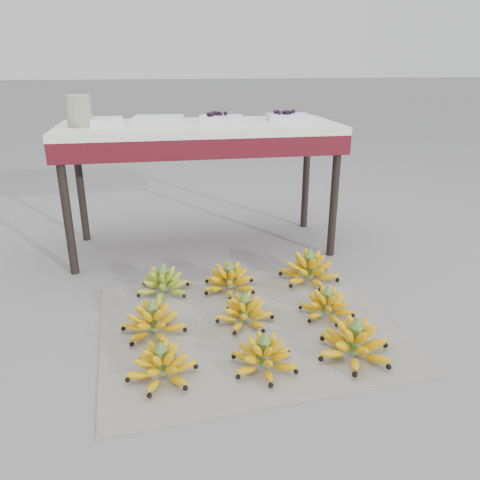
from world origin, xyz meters
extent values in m
plane|color=gray|center=(0.00, 0.00, 0.00)|extent=(60.00, 60.00, 0.00)
cube|color=silver|center=(-0.07, -0.05, 0.00)|extent=(1.32, 1.14, 0.01)
ellipsoid|color=#F2B70B|center=(-0.44, -0.35, 0.04)|extent=(0.27, 0.27, 0.08)
ellipsoid|color=#F2B70B|center=(-0.44, -0.35, 0.08)|extent=(0.19, 0.19, 0.06)
ellipsoid|color=#F2B70B|center=(-0.44, -0.35, 0.11)|extent=(0.12, 0.12, 0.05)
cylinder|color=#4F742F|center=(-0.44, -0.35, 0.08)|extent=(0.04, 0.04, 0.10)
cone|color=#4F742F|center=(-0.44, -0.35, 0.14)|extent=(0.05, 0.05, 0.04)
ellipsoid|color=#F2B70B|center=(-0.06, -0.36, 0.04)|extent=(0.33, 0.33, 0.07)
ellipsoid|color=#F2B70B|center=(-0.06, -0.36, 0.08)|extent=(0.23, 0.23, 0.06)
ellipsoid|color=#F2B70B|center=(-0.06, -0.36, 0.11)|extent=(0.15, 0.15, 0.05)
cylinder|color=#4F742F|center=(-0.06, -0.36, 0.08)|extent=(0.04, 0.04, 0.10)
cone|color=#4F742F|center=(-0.06, -0.36, 0.14)|extent=(0.05, 0.05, 0.04)
ellipsoid|color=#F2B70B|center=(0.30, -0.35, 0.05)|extent=(0.31, 0.31, 0.09)
ellipsoid|color=#F2B70B|center=(0.30, -0.35, 0.09)|extent=(0.22, 0.22, 0.07)
ellipsoid|color=#F2B70B|center=(0.30, -0.35, 0.12)|extent=(0.14, 0.14, 0.05)
cylinder|color=#4F742F|center=(0.30, -0.35, 0.09)|extent=(0.05, 0.05, 0.12)
cone|color=#4F742F|center=(0.30, -0.35, 0.16)|extent=(0.06, 0.06, 0.04)
ellipsoid|color=#F2B70B|center=(-0.47, -0.04, 0.05)|extent=(0.32, 0.32, 0.08)
ellipsoid|color=#F2B70B|center=(-0.47, -0.04, 0.08)|extent=(0.23, 0.23, 0.06)
ellipsoid|color=#F2B70B|center=(-0.47, -0.04, 0.11)|extent=(0.15, 0.15, 0.05)
cylinder|color=#4F742F|center=(-0.47, -0.04, 0.08)|extent=(0.04, 0.04, 0.11)
cone|color=#4F742F|center=(-0.47, -0.04, 0.15)|extent=(0.05, 0.05, 0.04)
ellipsoid|color=#F2B70B|center=(-0.07, -0.03, 0.04)|extent=(0.28, 0.28, 0.07)
ellipsoid|color=#F2B70B|center=(-0.07, -0.03, 0.08)|extent=(0.19, 0.19, 0.06)
ellipsoid|color=#F2B70B|center=(-0.07, -0.03, 0.11)|extent=(0.13, 0.13, 0.05)
cylinder|color=#4F742F|center=(-0.07, -0.03, 0.08)|extent=(0.04, 0.04, 0.10)
cone|color=#4F742F|center=(-0.07, -0.03, 0.14)|extent=(0.05, 0.05, 0.04)
ellipsoid|color=#F2B70B|center=(0.30, -0.03, 0.04)|extent=(0.29, 0.29, 0.07)
ellipsoid|color=#F2B70B|center=(0.30, -0.03, 0.07)|extent=(0.21, 0.21, 0.05)
ellipsoid|color=#F2B70B|center=(0.30, -0.03, 0.10)|extent=(0.14, 0.14, 0.04)
cylinder|color=#4F742F|center=(0.30, -0.03, 0.07)|extent=(0.04, 0.04, 0.10)
cone|color=#4F742F|center=(0.30, -0.03, 0.14)|extent=(0.05, 0.05, 0.04)
ellipsoid|color=olive|center=(-0.42, 0.32, 0.04)|extent=(0.28, 0.28, 0.08)
ellipsoid|color=olive|center=(-0.42, 0.32, 0.08)|extent=(0.20, 0.20, 0.06)
ellipsoid|color=olive|center=(-0.42, 0.32, 0.11)|extent=(0.13, 0.13, 0.05)
cylinder|color=#4F742F|center=(-0.42, 0.32, 0.08)|extent=(0.04, 0.04, 0.11)
cone|color=#4F742F|center=(-0.42, 0.32, 0.15)|extent=(0.05, 0.05, 0.04)
ellipsoid|color=#F2B70B|center=(-0.09, 0.29, 0.05)|extent=(0.29, 0.29, 0.08)
ellipsoid|color=#F2B70B|center=(-0.09, 0.29, 0.08)|extent=(0.21, 0.21, 0.06)
ellipsoid|color=#F2B70B|center=(-0.09, 0.29, 0.11)|extent=(0.14, 0.14, 0.05)
cylinder|color=#4F742F|center=(-0.09, 0.29, 0.08)|extent=(0.04, 0.04, 0.11)
cone|color=#4F742F|center=(-0.09, 0.29, 0.15)|extent=(0.05, 0.05, 0.04)
ellipsoid|color=#F2B70B|center=(0.33, 0.33, 0.05)|extent=(0.39, 0.39, 0.09)
ellipsoid|color=#F2B70B|center=(0.33, 0.33, 0.09)|extent=(0.28, 0.28, 0.07)
ellipsoid|color=#F2B70B|center=(0.33, 0.33, 0.13)|extent=(0.18, 0.18, 0.06)
cylinder|color=#4F742F|center=(0.33, 0.33, 0.09)|extent=(0.05, 0.05, 0.12)
cone|color=#4F742F|center=(0.33, 0.33, 0.17)|extent=(0.06, 0.06, 0.05)
cylinder|color=black|center=(-0.89, 0.66, 0.36)|extent=(0.05, 0.05, 0.71)
cylinder|color=black|center=(0.58, 0.66, 0.36)|extent=(0.05, 0.05, 0.71)
cylinder|color=black|center=(-0.89, 1.18, 0.36)|extent=(0.05, 0.05, 0.71)
cylinder|color=black|center=(0.58, 1.18, 0.36)|extent=(0.05, 0.05, 0.71)
cube|color=#5A111F|center=(-0.16, 0.92, 0.66)|extent=(1.57, 0.63, 0.10)
cube|color=white|center=(-0.16, 0.92, 0.73)|extent=(1.57, 0.63, 0.04)
cube|color=silver|center=(-0.70, 0.96, 0.77)|extent=(0.25, 0.19, 0.04)
cube|color=silver|center=(-0.39, 0.94, 0.78)|extent=(0.29, 0.23, 0.04)
cube|color=silver|center=(-0.03, 0.91, 0.77)|extent=(0.26, 0.20, 0.04)
sphere|color=black|center=(-0.01, 0.93, 0.81)|extent=(0.02, 0.02, 0.02)
sphere|color=black|center=(-0.09, 0.89, 0.81)|extent=(0.02, 0.02, 0.02)
sphere|color=black|center=(-0.05, 0.95, 0.81)|extent=(0.02, 0.02, 0.02)
sphere|color=black|center=(-0.06, 0.94, 0.81)|extent=(0.02, 0.02, 0.02)
sphere|color=black|center=(-0.11, 0.90, 0.81)|extent=(0.02, 0.02, 0.02)
sphere|color=black|center=(-0.04, 0.92, 0.81)|extent=(0.02, 0.02, 0.02)
sphere|color=black|center=(-0.06, 0.95, 0.81)|extent=(0.02, 0.02, 0.02)
sphere|color=black|center=(-0.07, 0.96, 0.81)|extent=(0.02, 0.02, 0.02)
sphere|color=black|center=(-0.10, 0.90, 0.81)|extent=(0.02, 0.02, 0.02)
sphere|color=black|center=(-0.09, 0.89, 0.81)|extent=(0.02, 0.02, 0.02)
cube|color=silver|center=(0.37, 0.96, 0.77)|extent=(0.25, 0.19, 0.04)
sphere|color=black|center=(0.30, 0.99, 0.80)|extent=(0.02, 0.02, 0.02)
sphere|color=black|center=(0.31, 0.92, 0.80)|extent=(0.02, 0.02, 0.02)
sphere|color=black|center=(0.34, 0.93, 0.80)|extent=(0.02, 0.02, 0.02)
sphere|color=black|center=(0.38, 0.93, 0.80)|extent=(0.02, 0.02, 0.02)
sphere|color=black|center=(0.35, 0.91, 0.80)|extent=(0.02, 0.02, 0.02)
sphere|color=black|center=(0.30, 0.98, 0.80)|extent=(0.02, 0.02, 0.02)
sphere|color=black|center=(0.37, 0.96, 0.80)|extent=(0.02, 0.02, 0.02)
sphere|color=black|center=(0.35, 0.95, 0.80)|extent=(0.02, 0.02, 0.02)
sphere|color=black|center=(0.41, 0.98, 0.80)|extent=(0.02, 0.02, 0.02)
sphere|color=black|center=(0.31, 0.98, 0.80)|extent=(0.02, 0.02, 0.02)
cylinder|color=beige|center=(-0.80, 0.90, 0.84)|extent=(0.16, 0.16, 0.16)
camera|label=1|loc=(-0.42, -1.79, 1.09)|focal=35.00mm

